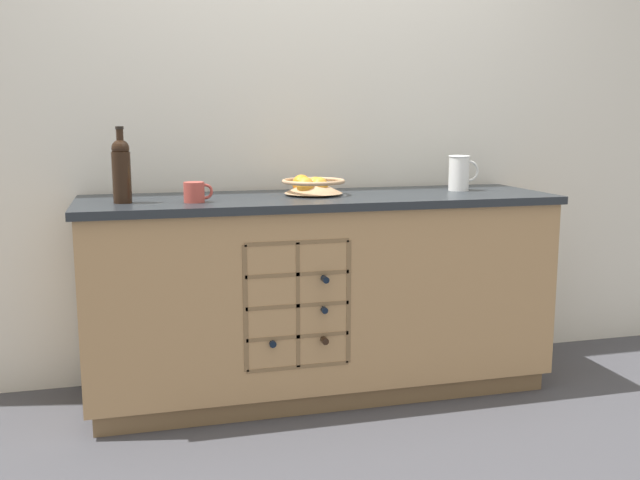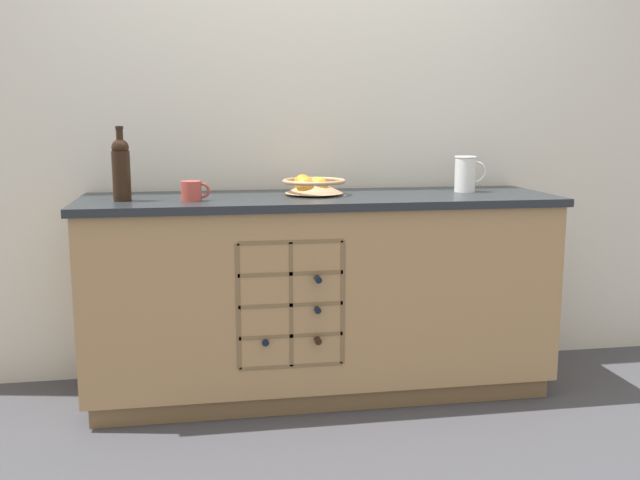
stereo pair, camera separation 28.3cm
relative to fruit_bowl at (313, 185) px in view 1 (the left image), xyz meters
The scene contains 7 objects.
ground_plane 0.96m from the fruit_bowl, 53.63° to the right, with size 14.00×14.00×0.00m, color #424247.
back_wall 0.46m from the fruit_bowl, 85.53° to the left, with size 4.48×0.06×2.55m, color silver.
kitchen_island 0.50m from the fruit_bowl, 57.29° to the right, with size 2.12×0.65×0.92m.
fruit_bowl is the anchor object (origin of this frame).
white_pitcher 0.73m from the fruit_bowl, ahead, with size 0.15×0.10×0.17m.
ceramic_mug 0.56m from the fruit_bowl, 165.07° to the right, with size 0.12×0.09×0.08m.
standing_wine_bottle 0.84m from the fruit_bowl, behind, with size 0.08×0.08×0.31m.
Camera 1 is at (-0.81, -3.08, 1.26)m, focal length 40.00 mm.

